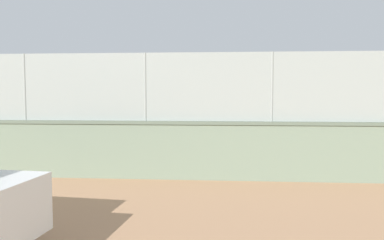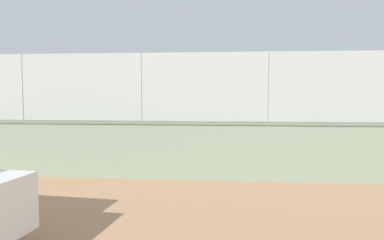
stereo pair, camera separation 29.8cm
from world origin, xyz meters
name	(u,v)px [view 2 (the right image)]	position (x,y,z in m)	size (l,w,h in m)	color
ground_plane	(198,130)	(0.00, 0.00, 0.00)	(260.00, 260.00, 0.00)	tan
perimeter_wall	(203,150)	(-1.62, 12.00, 0.71)	(33.83, 1.69, 1.41)	slate
fence_panel_on_wall	(203,87)	(-1.62, 12.00, 2.23)	(33.21, 1.40, 1.63)	gray
player_crossing_court	(190,112)	(0.47, -0.32, 0.98)	(0.78, 1.28, 1.66)	navy
player_near_wall_returning	(201,122)	(-0.80, 5.48, 0.87)	(1.23, 0.70, 1.49)	#591919
sports_ball	(186,130)	(0.59, 0.51, 0.07)	(0.15, 0.15, 0.15)	white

